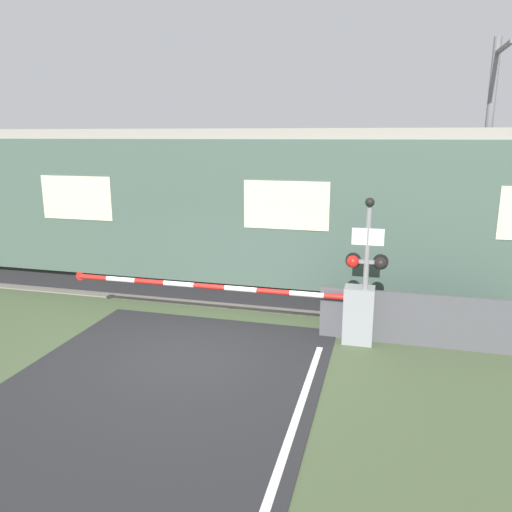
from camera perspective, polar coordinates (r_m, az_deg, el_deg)
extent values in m
plane|color=#475638|center=(9.94, -7.75, -11.23)|extent=(80.00, 80.00, 0.00)
cube|color=slate|center=(13.78, -0.85, -3.87)|extent=(36.00, 3.20, 0.03)
cube|color=#595451|center=(13.10, -1.70, -4.51)|extent=(36.00, 0.08, 0.10)
cube|color=#595451|center=(14.42, -0.07, -2.79)|extent=(36.00, 0.08, 0.10)
cube|color=black|center=(13.41, 4.57, -3.13)|extent=(18.31, 2.52, 0.60)
cube|color=#42564C|center=(12.97, 4.74, 5.52)|extent=(19.90, 2.97, 3.47)
cube|color=gray|center=(12.85, 4.91, 13.74)|extent=(19.50, 2.73, 0.24)
cube|color=beige|center=(11.49, 3.44, 5.79)|extent=(1.99, 0.02, 1.11)
cube|color=beige|center=(13.65, -19.84, 6.26)|extent=(1.99, 0.02, 1.11)
cube|color=gray|center=(10.45, 11.62, -6.62)|extent=(0.60, 0.44, 1.18)
cylinder|color=gray|center=(10.33, 11.72, -4.77)|extent=(0.16, 0.16, 0.18)
cylinder|color=red|center=(10.35, 9.74, -4.64)|extent=(0.71, 0.11, 0.11)
cylinder|color=white|center=(10.43, 5.82, -4.37)|extent=(0.71, 0.11, 0.11)
cylinder|color=red|center=(10.56, 1.97, -4.08)|extent=(0.71, 0.11, 0.11)
cylinder|color=white|center=(10.73, -1.76, -3.79)|extent=(0.71, 0.11, 0.11)
cylinder|color=red|center=(10.95, -5.36, -3.49)|extent=(0.71, 0.11, 0.11)
cylinder|color=white|center=(11.21, -8.80, -3.19)|extent=(0.71, 0.11, 0.11)
cylinder|color=red|center=(11.50, -12.07, -2.89)|extent=(0.71, 0.11, 0.11)
cylinder|color=white|center=(11.84, -15.17, -2.60)|extent=(0.71, 0.11, 0.11)
cylinder|color=red|center=(12.20, -18.09, -2.32)|extent=(0.71, 0.11, 0.11)
cylinder|color=red|center=(12.40, -19.48, -2.18)|extent=(0.20, 0.02, 0.20)
cylinder|color=gray|center=(10.10, 12.43, -2.50)|extent=(0.11, 0.11, 2.81)
cube|color=gray|center=(10.01, 12.53, -0.64)|extent=(0.65, 0.07, 0.07)
sphere|color=red|center=(9.98, 11.00, -0.62)|extent=(0.24, 0.24, 0.24)
sphere|color=black|center=(9.96, 14.04, -0.81)|extent=(0.24, 0.24, 0.24)
cylinder|color=black|center=(10.08, 11.04, -0.47)|extent=(0.30, 0.06, 0.30)
cylinder|color=black|center=(10.07, 14.05, -0.65)|extent=(0.30, 0.06, 0.30)
cube|color=white|center=(9.86, 12.67, 2.15)|extent=(0.61, 0.02, 0.33)
sphere|color=black|center=(9.80, 12.88, 6.00)|extent=(0.18, 0.18, 0.18)
cylinder|color=slate|center=(15.10, 24.65, 9.20)|extent=(0.20, 0.20, 6.62)
cube|color=slate|center=(14.34, 26.48, 20.56)|extent=(0.10, 1.80, 0.08)
cube|color=#4C4C51|center=(10.61, 18.50, -6.98)|extent=(4.11, 0.06, 1.10)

